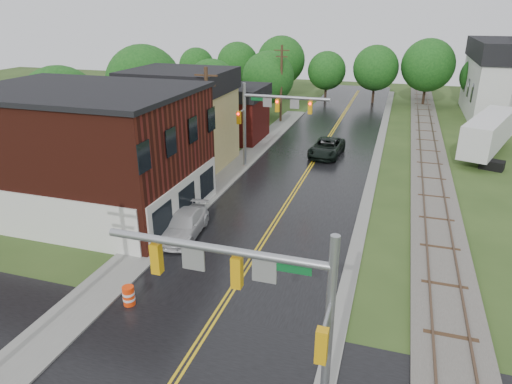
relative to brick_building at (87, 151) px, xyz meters
The scene contains 20 objects.
main_road 19.95m from the brick_building, 50.23° to the left, with size 10.00×90.00×0.02m, color black.
curb_right 27.15m from the brick_building, 48.20° to the left, with size 0.80×70.00×0.12m, color gray.
sidewalk_left 12.52m from the brick_building, 57.86° to the left, with size 2.40×50.00×0.12m, color gray.
brick_building is the anchor object (origin of this frame).
yellow_house 11.14m from the brick_building, 82.32° to the left, with size 8.00×7.00×6.40m, color tan.
darkred_building 20.25m from the brick_building, 82.92° to the left, with size 7.00×6.00×4.40m, color #3F0F0C.
railroad 30.36m from the brick_building, 41.66° to the left, with size 3.20×80.00×0.30m.
traffic_signal_near 20.60m from the brick_building, 39.17° to the right, with size 7.34×0.30×7.20m.
traffic_signal_far 15.03m from the brick_building, 53.08° to the left, with size 7.34×0.43×7.20m.
utility_pole_b 9.03m from the brick_building, 50.93° to the left, with size 1.80×0.28×9.00m.
utility_pole_c 29.56m from the brick_building, 78.91° to the left, with size 1.80×0.28×9.00m.
tree_left_a 10.14m from the brick_building, 136.87° to the left, with size 6.80×6.80×8.67m.
tree_left_b 17.80m from the brick_building, 107.61° to the left, with size 7.60×7.60×9.69m.
tree_left_c 24.94m from the brick_building, 93.14° to the left, with size 6.00×6.00×7.65m.
tree_left_e 31.12m from the brick_building, 83.29° to the left, with size 6.40×6.40×8.16m.
suv_dark 21.85m from the brick_building, 52.04° to the left, with size 2.63×5.69×1.58m, color black.
sedan_silver 22.42m from the brick_building, 53.13° to the left, with size 1.30×3.72×1.23m, color silver.
pickup_white 8.59m from the brick_building, 12.76° to the right, with size 2.02×4.98×1.44m, color beige.
semi_trailer 35.13m from the brick_building, 38.31° to the left, with size 6.17×11.79×3.70m.
construction_barrel 12.73m from the brick_building, 47.11° to the right, with size 0.55×0.55×0.98m, color #F83A0B.
Camera 1 is at (6.86, -9.18, 12.95)m, focal length 32.00 mm.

